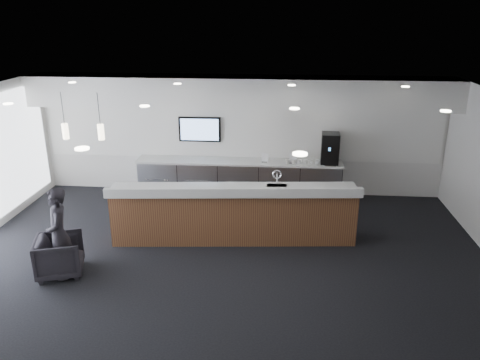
# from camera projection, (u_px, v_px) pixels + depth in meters

# --- Properties ---
(ground) EXTENTS (10.00, 10.00, 0.00)m
(ground) POSITION_uv_depth(u_px,v_px,m) (221.00, 271.00, 8.43)
(ground) COLOR black
(ground) RESTS_ON ground
(ceiling) EXTENTS (10.00, 8.00, 0.02)m
(ceiling) POSITION_uv_depth(u_px,v_px,m) (219.00, 105.00, 7.41)
(ceiling) COLOR black
(ceiling) RESTS_ON back_wall
(back_wall) EXTENTS (10.00, 0.02, 3.00)m
(back_wall) POSITION_uv_depth(u_px,v_px,m) (240.00, 135.00, 11.67)
(back_wall) COLOR silver
(back_wall) RESTS_ON ground
(soffit_bulkhead) EXTENTS (10.00, 0.90, 0.70)m
(soffit_bulkhead) POSITION_uv_depth(u_px,v_px,m) (238.00, 92.00, 10.86)
(soffit_bulkhead) COLOR white
(soffit_bulkhead) RESTS_ON back_wall
(alcove_panel) EXTENTS (9.80, 0.06, 1.40)m
(alcove_panel) POSITION_uv_depth(u_px,v_px,m) (240.00, 131.00, 11.61)
(alcove_panel) COLOR white
(alcove_panel) RESTS_ON back_wall
(back_credenza) EXTENTS (5.06, 0.66, 0.95)m
(back_credenza) POSITION_uv_depth(u_px,v_px,m) (239.00, 178.00, 11.68)
(back_credenza) COLOR gray
(back_credenza) RESTS_ON ground
(wall_tv) EXTENTS (1.05, 0.08, 0.62)m
(wall_tv) POSITION_uv_depth(u_px,v_px,m) (200.00, 129.00, 11.61)
(wall_tv) COLOR black
(wall_tv) RESTS_ON back_wall
(pendant_left) EXTENTS (0.12, 0.12, 0.30)m
(pendant_left) POSITION_uv_depth(u_px,v_px,m) (96.00, 136.00, 8.61)
(pendant_left) COLOR #FFEFC6
(pendant_left) RESTS_ON ceiling
(pendant_right) EXTENTS (0.12, 0.12, 0.30)m
(pendant_right) POSITION_uv_depth(u_px,v_px,m) (59.00, 135.00, 8.67)
(pendant_right) COLOR #FFEFC6
(pendant_right) RESTS_ON ceiling
(ceiling_can_lights) EXTENTS (7.00, 5.00, 0.02)m
(ceiling_can_lights) POSITION_uv_depth(u_px,v_px,m) (219.00, 107.00, 7.42)
(ceiling_can_lights) COLOR white
(ceiling_can_lights) RESTS_ON ceiling
(service_counter) EXTENTS (4.97, 1.26, 1.49)m
(service_counter) POSITION_uv_depth(u_px,v_px,m) (234.00, 213.00, 9.40)
(service_counter) COLOR #522B1B
(service_counter) RESTS_ON ground
(coffee_machine) EXTENTS (0.44, 0.56, 0.73)m
(coffee_machine) POSITION_uv_depth(u_px,v_px,m) (330.00, 148.00, 11.22)
(coffee_machine) COLOR black
(coffee_machine) RESTS_ON back_credenza
(info_sign_left) EXTENTS (0.16, 0.05, 0.22)m
(info_sign_left) POSITION_uv_depth(u_px,v_px,m) (265.00, 158.00, 11.35)
(info_sign_left) COLOR white
(info_sign_left) RESTS_ON back_credenza
(info_sign_right) EXTENTS (0.18, 0.05, 0.23)m
(info_sign_right) POSITION_uv_depth(u_px,v_px,m) (293.00, 159.00, 11.27)
(info_sign_right) COLOR white
(info_sign_right) RESTS_ON back_credenza
(armchair) EXTENTS (0.98, 0.97, 0.71)m
(armchair) POSITION_uv_depth(u_px,v_px,m) (60.00, 256.00, 8.23)
(armchair) COLOR black
(armchair) RESTS_ON ground
(lounge_guest) EXTENTS (0.60, 0.71, 1.64)m
(lounge_guest) POSITION_uv_depth(u_px,v_px,m) (59.00, 234.00, 8.00)
(lounge_guest) COLOR black
(lounge_guest) RESTS_ON ground
(cup_0) EXTENTS (0.11, 0.11, 0.10)m
(cup_0) POSITION_uv_depth(u_px,v_px,m) (317.00, 162.00, 11.22)
(cup_0) COLOR white
(cup_0) RESTS_ON back_credenza
(cup_1) EXTENTS (0.15, 0.15, 0.10)m
(cup_1) POSITION_uv_depth(u_px,v_px,m) (311.00, 162.00, 11.23)
(cup_1) COLOR white
(cup_1) RESTS_ON back_credenza
(cup_2) EXTENTS (0.13, 0.13, 0.10)m
(cup_2) POSITION_uv_depth(u_px,v_px,m) (305.00, 162.00, 11.24)
(cup_2) COLOR white
(cup_2) RESTS_ON back_credenza
(cup_3) EXTENTS (0.14, 0.14, 0.10)m
(cup_3) POSITION_uv_depth(u_px,v_px,m) (299.00, 162.00, 11.25)
(cup_3) COLOR white
(cup_3) RESTS_ON back_credenza
(cup_4) EXTENTS (0.15, 0.15, 0.10)m
(cup_4) POSITION_uv_depth(u_px,v_px,m) (294.00, 162.00, 11.26)
(cup_4) COLOR white
(cup_4) RESTS_ON back_credenza
(cup_5) EXTENTS (0.12, 0.12, 0.10)m
(cup_5) POSITION_uv_depth(u_px,v_px,m) (288.00, 161.00, 11.27)
(cup_5) COLOR white
(cup_5) RESTS_ON back_credenza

